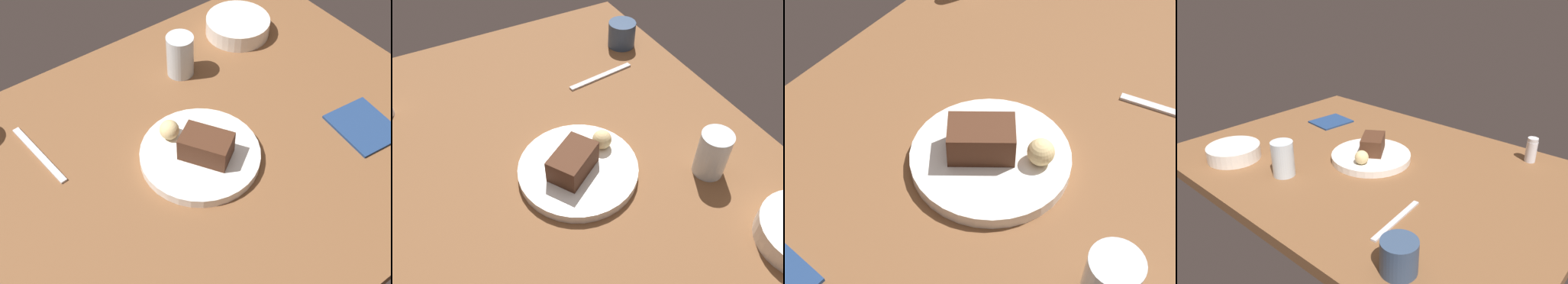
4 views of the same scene
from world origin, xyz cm
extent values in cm
cube|color=brown|center=(0.00, 0.00, 1.50)|extent=(120.00, 84.00, 3.00)
cylinder|color=white|center=(-1.90, 1.41, 4.05)|extent=(24.64, 24.64, 2.10)
cube|color=#472819|center=(-2.37, 2.77, 7.75)|extent=(10.85, 11.91, 5.30)
sphere|color=#DBC184|center=(0.71, -5.66, 7.17)|extent=(4.13, 4.13, 4.13)
cylinder|color=silver|center=(-14.13, -22.60, 8.16)|extent=(6.40, 6.40, 10.33)
cylinder|color=#334766|center=(35.03, -31.91, 6.59)|extent=(7.68, 7.68, 7.17)
cube|color=silver|center=(24.36, -19.06, 3.25)|extent=(3.35, 19.04, 0.50)
camera|label=1|loc=(39.32, 55.36, 85.95)|focal=47.90mm
camera|label=2|loc=(-49.07, 24.73, 66.86)|focal=36.48mm
camera|label=3|loc=(-45.91, -25.63, 62.20)|focal=46.62mm
camera|label=4|loc=(70.59, -79.75, 56.66)|focal=35.57mm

